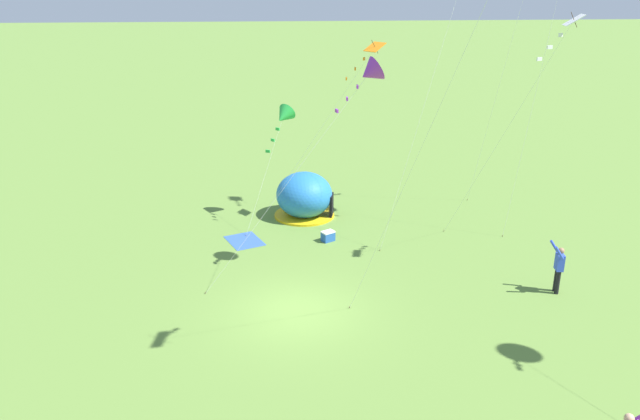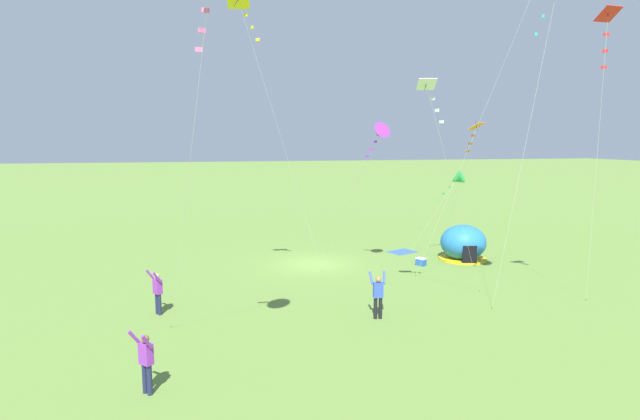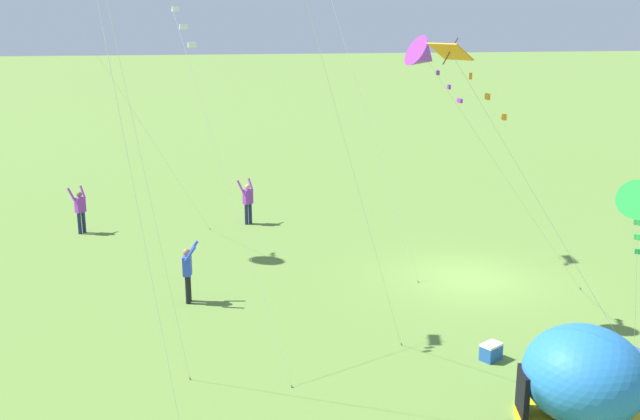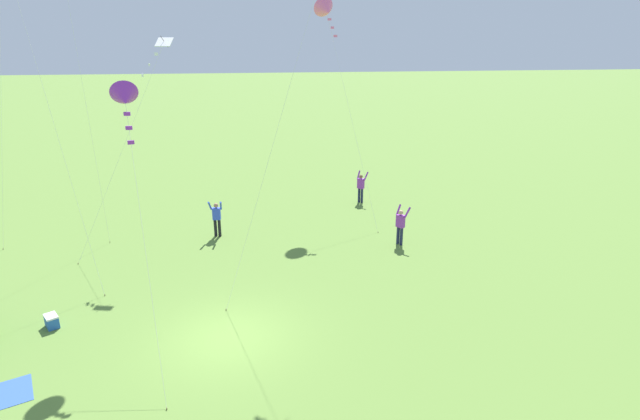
% 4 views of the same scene
% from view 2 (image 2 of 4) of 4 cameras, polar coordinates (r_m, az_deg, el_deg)
% --- Properties ---
extents(ground_plane, '(300.00, 300.00, 0.00)m').
position_cam_2_polar(ground_plane, '(28.91, -0.67, -6.23)').
color(ground_plane, olive).
extents(popup_tent, '(2.81, 2.81, 2.10)m').
position_cam_2_polar(popup_tent, '(31.06, 16.05, -3.66)').
color(popup_tent, '#2672BF').
rests_on(popup_tent, ground).
extents(picnic_blanket, '(2.07, 1.85, 0.01)m').
position_cam_2_polar(picnic_blanket, '(32.49, 9.36, -4.74)').
color(picnic_blanket, '#3359A5').
rests_on(picnic_blanket, ground).
extents(cooler_box, '(0.59, 0.64, 0.44)m').
position_cam_2_polar(cooler_box, '(29.17, 11.47, -5.81)').
color(cooler_box, '#2659B2').
rests_on(cooler_box, ground).
extents(person_flying_kite, '(0.67, 0.52, 1.89)m').
position_cam_2_polar(person_flying_kite, '(20.24, 6.66, -9.55)').
color(person_flying_kite, black).
rests_on(person_flying_kite, ground).
extents(person_strolling, '(0.69, 0.71, 1.89)m').
position_cam_2_polar(person_strolling, '(15.27, -19.27, -15.89)').
color(person_strolling, '#1E2347').
rests_on(person_strolling, ground).
extents(person_arms_raised, '(0.67, 0.72, 1.89)m').
position_cam_2_polar(person_arms_raised, '(21.60, -18.08, -8.77)').
color(person_arms_raised, '#1E2347').
rests_on(person_arms_raised, ground).
extents(kite_white, '(4.61, 2.95, 9.44)m').
position_cam_2_polar(kite_white, '(20.14, 12.55, 12.48)').
color(kite_white, silver).
rests_on(kite_white, ground).
extents(kite_red, '(1.84, 1.95, 12.08)m').
position_cam_2_polar(kite_red, '(22.97, 29.95, 17.39)').
color(kite_red, silver).
rests_on(kite_red, ground).
extents(kite_yellow, '(5.02, 3.84, 13.27)m').
position_cam_2_polar(kite_yellow, '(23.08, -8.84, 21.53)').
color(kite_yellow, silver).
rests_on(kite_yellow, ground).
extents(kite_purple, '(1.85, 6.48, 8.02)m').
position_cam_2_polar(kite_purple, '(26.22, 6.80, 8.73)').
color(kite_purple, silver).
rests_on(kite_purple, ground).
extents(kite_green, '(2.82, 2.45, 5.30)m').
position_cam_2_polar(kite_green, '(31.30, 15.36, 3.41)').
color(kite_green, silver).
rests_on(kite_green, ground).
extents(kite_orange, '(1.33, 5.45, 8.10)m').
position_cam_2_polar(kite_orange, '(27.66, 17.19, 8.34)').
color(kite_orange, silver).
rests_on(kite_orange, ground).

